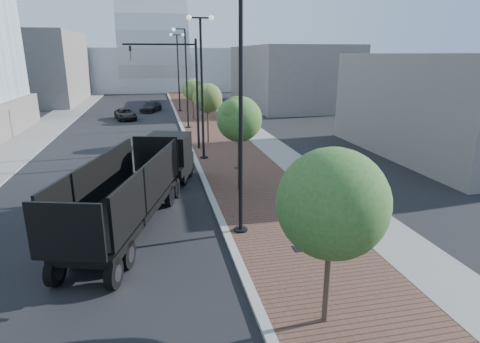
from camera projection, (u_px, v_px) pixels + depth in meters
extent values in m
cube|color=#4C2D23|center=(210.00, 118.00, 44.86)|extent=(7.00, 140.00, 0.12)
cube|color=slate|center=(233.00, 117.00, 45.41)|extent=(2.40, 140.00, 0.13)
cube|color=gray|center=(178.00, 119.00, 44.16)|extent=(0.30, 140.00, 0.14)
cube|color=slate|center=(52.00, 123.00, 41.55)|extent=(4.00, 140.00, 0.12)
cube|color=black|center=(169.00, 155.00, 22.38)|extent=(2.79, 2.85, 2.31)
cube|color=black|center=(175.00, 161.00, 24.03)|extent=(2.17, 1.03, 1.16)
cube|color=black|center=(162.00, 173.00, 21.11)|extent=(2.33, 1.31, 0.44)
cube|color=black|center=(126.00, 212.00, 15.85)|extent=(4.36, 8.45, 0.31)
cube|color=black|center=(125.00, 204.00, 15.75)|extent=(4.44, 8.48, 0.11)
cube|color=black|center=(96.00, 182.00, 15.58)|extent=(2.41, 7.88, 1.78)
cube|color=black|center=(151.00, 183.00, 15.41)|extent=(2.41, 7.88, 1.78)
cube|color=black|center=(66.00, 232.00, 11.15)|extent=(2.16, 0.73, 1.78)
cube|color=black|center=(156.00, 154.00, 19.84)|extent=(2.16, 0.73, 1.78)
cylinder|color=black|center=(150.00, 175.00, 22.16)|extent=(0.53, 1.01, 0.98)
cylinder|color=silver|center=(150.00, 175.00, 22.16)|extent=(0.44, 0.60, 0.53)
cylinder|color=black|center=(184.00, 176.00, 22.03)|extent=(0.53, 1.01, 0.98)
cylinder|color=silver|center=(184.00, 176.00, 22.03)|extent=(0.44, 0.60, 0.53)
cylinder|color=black|center=(158.00, 168.00, 23.69)|extent=(0.53, 1.01, 0.98)
cylinder|color=silver|center=(158.00, 168.00, 23.69)|extent=(0.44, 0.60, 0.53)
cylinder|color=black|center=(189.00, 168.00, 23.56)|extent=(0.53, 1.01, 0.98)
cylinder|color=silver|center=(189.00, 168.00, 23.56)|extent=(0.44, 0.60, 0.53)
cylinder|color=black|center=(55.00, 271.00, 12.41)|extent=(0.53, 1.01, 0.98)
cylinder|color=silver|center=(55.00, 271.00, 12.41)|extent=(0.44, 0.60, 0.53)
cylinder|color=black|center=(114.00, 273.00, 12.27)|extent=(0.53, 1.01, 0.98)
cylinder|color=silver|center=(114.00, 273.00, 12.27)|extent=(0.44, 0.60, 0.53)
cylinder|color=black|center=(74.00, 253.00, 13.55)|extent=(0.53, 1.01, 0.98)
cylinder|color=silver|center=(74.00, 253.00, 13.55)|extent=(0.44, 0.60, 0.53)
cylinder|color=black|center=(127.00, 255.00, 13.42)|extent=(0.53, 1.01, 0.98)
cylinder|color=silver|center=(127.00, 255.00, 13.42)|extent=(0.44, 0.60, 0.53)
cylinder|color=black|center=(131.00, 195.00, 19.10)|extent=(0.53, 1.01, 0.98)
cylinder|color=silver|center=(131.00, 195.00, 19.10)|extent=(0.44, 0.60, 0.53)
cylinder|color=black|center=(169.00, 196.00, 18.97)|extent=(0.53, 1.01, 0.98)
cylinder|color=silver|center=(169.00, 196.00, 18.97)|extent=(0.44, 0.60, 0.53)
cylinder|color=black|center=(139.00, 187.00, 20.25)|extent=(0.53, 1.01, 0.98)
cylinder|color=silver|center=(139.00, 187.00, 20.25)|extent=(0.44, 0.60, 0.53)
cylinder|color=black|center=(175.00, 188.00, 20.11)|extent=(0.53, 1.01, 0.98)
cylinder|color=silver|center=(175.00, 188.00, 20.11)|extent=(0.44, 0.60, 0.53)
imported|color=white|center=(101.00, 225.00, 15.36)|extent=(2.08, 4.18, 1.32)
imported|color=black|center=(125.00, 114.00, 43.91)|extent=(2.82, 4.62, 1.20)
imported|color=black|center=(151.00, 107.00, 49.89)|extent=(3.15, 4.59, 1.23)
imported|color=black|center=(310.00, 185.00, 19.62)|extent=(0.68, 0.58, 1.58)
cylinder|color=black|center=(241.00, 231.00, 16.14)|extent=(0.56, 0.56, 0.20)
cylinder|color=black|center=(241.00, 120.00, 14.86)|extent=(0.16, 0.16, 9.00)
cylinder|color=black|center=(204.00, 158.00, 27.39)|extent=(0.56, 0.56, 0.20)
cylinder|color=black|center=(202.00, 91.00, 26.11)|extent=(0.16, 0.16, 9.00)
cylinder|color=black|center=(200.00, 18.00, 24.84)|extent=(1.40, 0.10, 0.10)
sphere|color=silver|center=(189.00, 18.00, 24.70)|extent=(0.32, 0.32, 0.32)
sphere|color=silver|center=(211.00, 18.00, 24.98)|extent=(0.32, 0.32, 0.32)
cylinder|color=black|center=(188.00, 128.00, 38.64)|extent=(0.56, 0.56, 0.20)
cylinder|color=black|center=(187.00, 80.00, 37.36)|extent=(0.16, 0.16, 9.00)
cylinder|color=black|center=(179.00, 29.00, 35.99)|extent=(1.00, 0.10, 0.10)
sphere|color=silver|center=(174.00, 30.00, 35.91)|extent=(0.32, 0.32, 0.32)
cylinder|color=black|center=(180.00, 111.00, 49.90)|extent=(0.56, 0.56, 0.20)
cylinder|color=black|center=(178.00, 74.00, 48.62)|extent=(0.16, 0.16, 9.00)
cylinder|color=black|center=(177.00, 35.00, 47.34)|extent=(1.40, 0.10, 0.10)
sphere|color=silver|center=(171.00, 35.00, 47.20)|extent=(0.32, 0.32, 0.32)
sphere|color=silver|center=(183.00, 35.00, 47.48)|extent=(0.32, 0.32, 0.32)
cylinder|color=black|center=(197.00, 96.00, 29.10)|extent=(0.18, 0.18, 8.00)
cylinder|color=black|center=(160.00, 44.00, 27.58)|extent=(5.00, 0.12, 0.12)
imported|color=black|center=(130.00, 53.00, 27.35)|extent=(0.16, 0.20, 1.00)
cylinder|color=#382619|center=(328.00, 270.00, 10.28)|extent=(0.16, 0.16, 3.23)
sphere|color=#2A521C|center=(332.00, 204.00, 9.76)|extent=(2.78, 2.78, 2.78)
sphere|color=#2A521C|center=(341.00, 207.00, 10.19)|extent=(1.95, 1.95, 1.95)
sphere|color=#2A521C|center=(327.00, 196.00, 9.33)|extent=(1.67, 1.67, 1.67)
cylinder|color=#382619|center=(239.00, 159.00, 20.55)|extent=(0.16, 0.16, 3.58)
sphere|color=#2F581E|center=(239.00, 119.00, 19.97)|extent=(2.29, 2.29, 2.29)
sphere|color=#2F581E|center=(246.00, 123.00, 20.40)|extent=(1.60, 1.60, 1.60)
sphere|color=#2F581E|center=(234.00, 113.00, 19.53)|extent=(1.37, 1.37, 1.37)
cylinder|color=#382619|center=(208.00, 123.00, 31.83)|extent=(0.16, 0.16, 3.40)
sphere|color=#435A1F|center=(207.00, 98.00, 31.28)|extent=(2.33, 2.33, 2.33)
sphere|color=#435A1F|center=(212.00, 101.00, 31.71)|extent=(1.63, 1.63, 1.63)
sphere|color=#435A1F|center=(204.00, 94.00, 30.84)|extent=(1.40, 1.40, 1.40)
cylinder|color=#382619|center=(193.00, 106.00, 43.12)|extent=(0.16, 0.16, 3.11)
sphere|color=#416121|center=(193.00, 89.00, 42.62)|extent=(2.26, 2.26, 2.26)
sphere|color=#416121|center=(196.00, 91.00, 43.05)|extent=(1.58, 1.58, 1.58)
sphere|color=#416121|center=(190.00, 87.00, 42.19)|extent=(1.35, 1.35, 1.35)
cube|color=#9DA3A6|center=(154.00, 68.00, 84.85)|extent=(50.00, 28.00, 8.00)
cube|color=#69625E|center=(28.00, 68.00, 57.51)|extent=(14.00, 20.00, 10.00)
cube|color=#655F5B|center=(288.00, 76.00, 55.64)|extent=(12.00, 22.00, 8.00)
cube|color=#67605D|center=(453.00, 105.00, 28.04)|extent=(10.00, 16.00, 7.00)
cube|color=black|center=(300.00, 248.00, 14.61)|extent=(0.50, 0.50, 0.02)
cube|color=black|center=(238.00, 168.00, 24.93)|extent=(0.50, 0.50, 0.02)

